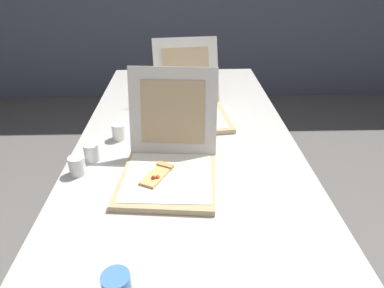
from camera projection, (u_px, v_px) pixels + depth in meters
table at (187, 147)px, 1.55m from camera, size 0.96×2.08×0.73m
pizza_box_front at (169, 164)px, 1.25m from camera, size 0.38×0.45×0.36m
pizza_box_middle at (191, 107)px, 1.72m from camera, size 0.40×0.51×0.35m
cup_white_near_center at (92, 152)px, 1.35m from camera, size 0.06×0.06×0.07m
cup_white_near_left at (77, 166)px, 1.27m from camera, size 0.06×0.06×0.07m
cup_white_mid at (119, 132)px, 1.51m from camera, size 0.06×0.06×0.07m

